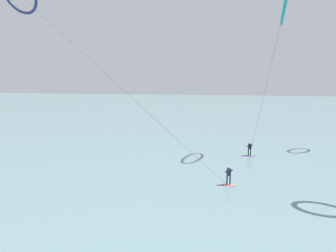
% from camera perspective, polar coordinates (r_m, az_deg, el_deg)
% --- Properties ---
extents(sea_water, '(400.00, 200.00, 0.08)m').
position_cam_1_polar(sea_water, '(107.43, 11.29, 3.66)').
color(sea_water, slate).
rests_on(sea_water, ground).
extents(surfer_coral, '(1.40, 0.69, 1.70)m').
position_cam_1_polar(surfer_coral, '(25.60, 11.78, -9.74)').
color(surfer_coral, '#EA7260').
rests_on(surfer_coral, ground).
extents(surfer_violet, '(1.40, 0.69, 1.70)m').
position_cam_1_polar(surfer_violet, '(36.08, 15.68, -4.54)').
color(surfer_violet, purple).
rests_on(surfer_violet, ground).
extents(kite_teal, '(3.87, 5.19, 20.01)m').
position_cam_1_polar(kite_teal, '(36.07, 22.12, 21.83)').
color(kite_teal, teal).
rests_on(kite_teal, ground).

